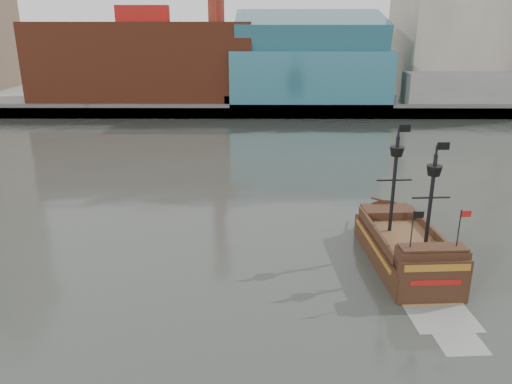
{
  "coord_description": "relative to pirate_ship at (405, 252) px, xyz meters",
  "views": [
    {
      "loc": [
        0.45,
        -29.37,
        16.89
      ],
      "look_at": [
        0.21,
        8.43,
        4.0
      ],
      "focal_mm": 35.0,
      "sensor_mm": 36.0,
      "label": 1
    }
  ],
  "objects": [
    {
      "name": "seawall",
      "position": [
        -11.13,
        58.8,
        0.32
      ],
      "size": [
        220.0,
        1.0,
        2.6
      ],
      "primitive_type": "cube",
      "color": "#4C4C49",
      "rests_on": "ground"
    },
    {
      "name": "promenade_far",
      "position": [
        -11.13,
        88.3,
        0.02
      ],
      "size": [
        220.0,
        60.0,
        2.0
      ],
      "primitive_type": "cube",
      "color": "slate",
      "rests_on": "ground"
    },
    {
      "name": "pirate_ship",
      "position": [
        0.0,
        0.0,
        0.0
      ],
      "size": [
        5.26,
        14.66,
        10.81
      ],
      "rotation": [
        0.0,
        0.0,
        0.06
      ],
      "color": "black",
      "rests_on": "ground"
    },
    {
      "name": "ground",
      "position": [
        -11.13,
        -3.7,
        -0.98
      ],
      "size": [
        400.0,
        400.0,
        0.0
      ],
      "primitive_type": "plane",
      "color": "#242622",
      "rests_on": "ground"
    }
  ]
}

